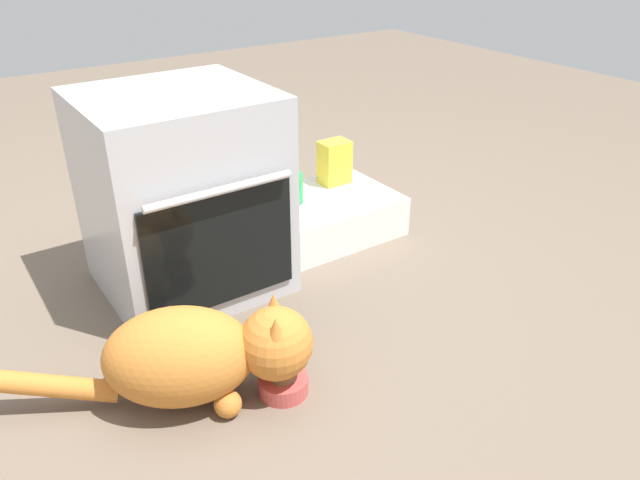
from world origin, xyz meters
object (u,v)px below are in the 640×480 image
(oven, at_px, (183,195))
(food_bowl, at_px, (283,383))
(snack_bag, at_px, (334,162))
(pantry_cabinet, at_px, (325,215))
(cat, at_px, (199,354))
(soda_can, at_px, (295,188))

(oven, bearing_deg, food_bowl, -92.47)
(snack_bag, bearing_deg, pantry_cabinet, -139.03)
(cat, bearing_deg, snack_bag, 64.69)
(pantry_cabinet, height_order, snack_bag, snack_bag)
(food_bowl, xyz_separation_m, snack_bag, (0.75, 0.81, 0.22))
(cat, bearing_deg, soda_can, 69.96)
(pantry_cabinet, bearing_deg, soda_can, 168.22)
(pantry_cabinet, bearing_deg, oven, -175.82)
(oven, xyz_separation_m, food_bowl, (-0.03, -0.66, -0.31))
(cat, distance_m, soda_can, 0.94)
(oven, bearing_deg, pantry_cabinet, 4.18)
(pantry_cabinet, distance_m, food_bowl, 0.95)
(oven, bearing_deg, soda_can, 8.41)
(pantry_cabinet, distance_m, soda_can, 0.19)
(snack_bag, distance_m, soda_can, 0.25)
(food_bowl, height_order, soda_can, soda_can)
(cat, bearing_deg, oven, 96.35)
(food_bowl, bearing_deg, oven, 87.53)
(oven, bearing_deg, snack_bag, 11.36)
(cat, relative_size, snack_bag, 4.31)
(oven, height_order, soda_can, oven)
(snack_bag, bearing_deg, food_bowl, -132.81)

